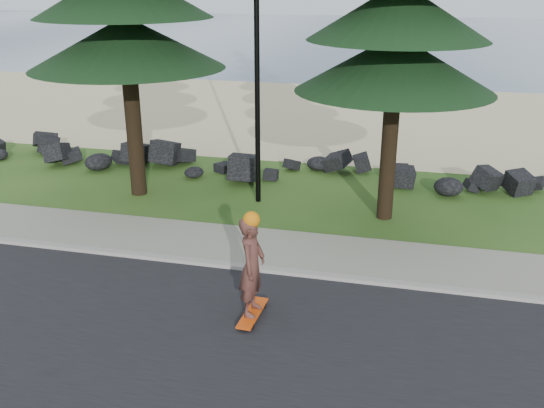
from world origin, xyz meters
name	(u,v)px	position (x,y,z in m)	size (l,w,h in m)	color
ground	(223,249)	(0.00, 0.00, 0.00)	(160.00, 160.00, 0.00)	#234916
road	(139,362)	(0.00, -4.50, 0.01)	(160.00, 7.00, 0.02)	black
kerb	(210,264)	(0.00, -0.90, 0.05)	(160.00, 0.20, 0.10)	gray
sidewalk	(226,243)	(0.00, 0.20, 0.04)	(160.00, 2.00, 0.08)	gray
beach_sand	(322,114)	(0.00, 14.50, 0.01)	(160.00, 15.00, 0.01)	#CBBD87
ocean	(380,36)	(0.00, 51.00, 0.00)	(160.00, 58.00, 0.01)	#354C66
seawall_boulders	(278,175)	(0.00, 5.60, 0.00)	(60.00, 2.40, 1.10)	black
lamp_post	(257,49)	(0.00, 3.20, 4.13)	(0.25, 0.14, 8.14)	black
skateboarder	(252,267)	(1.45, -2.74, 1.06)	(0.48, 1.14, 2.10)	#CF420C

